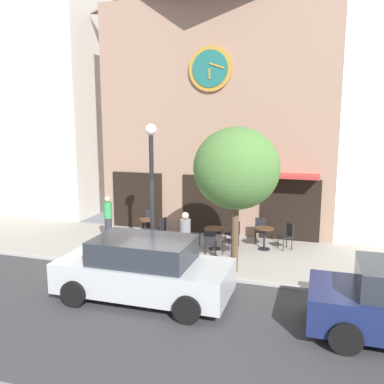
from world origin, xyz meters
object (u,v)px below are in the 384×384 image
street_tree (236,169)px  cafe_table_center_left (145,225)px  cafe_chair_left_end (161,227)px  parked_car_silver (144,269)px  cafe_chair_curbside (210,241)px  cafe_chair_right_end (234,231)px  cafe_chair_near_tree (287,234)px  cafe_table_near_door (214,234)px  cafe_table_near_curb (264,235)px  pedestrian_green (108,218)px  cafe_chair_outer (260,228)px  cafe_chair_near_lamp (150,219)px  street_lamp (152,191)px  cafe_chair_facing_street (232,240)px  cafe_chair_mid_row (192,232)px

street_tree → cafe_table_center_left: bearing=147.8°
cafe_chair_left_end → parked_car_silver: (1.42, -4.67, 0.23)m
cafe_chair_curbside → street_tree: bearing=-45.6°
cafe_chair_right_end → parked_car_silver: (-1.24, -4.97, 0.23)m
cafe_chair_near_tree → parked_car_silver: 6.02m
cafe_table_center_left → cafe_table_near_door: 2.90m
street_tree → cafe_chair_curbside: street_tree is taller
cafe_chair_near_tree → cafe_table_near_curb: bearing=-158.0°
cafe_table_center_left → cafe_chair_right_end: cafe_chair_right_end is taller
cafe_chair_near_tree → cafe_table_near_door: bearing=-161.9°
cafe_chair_left_end → pedestrian_green: (-1.90, -0.45, 0.33)m
street_tree → cafe_chair_curbside: bearing=134.4°
cafe_chair_outer → cafe_chair_near_tree: (1.00, -0.48, 0.00)m
street_tree → pedestrian_green: 5.83m
cafe_chair_curbside → cafe_chair_near_lamp: size_ratio=1.00×
street_lamp → street_tree: (2.78, -0.44, 0.86)m
street_tree → cafe_chair_near_tree: size_ratio=4.70×
cafe_chair_curbside → street_lamp: bearing=-160.6°
cafe_chair_curbside → cafe_chair_facing_street: size_ratio=1.00×
cafe_table_near_door → cafe_chair_left_end: 2.12m
cafe_chair_outer → cafe_chair_near_tree: 1.11m
cafe_table_near_door → cafe_chair_curbside: (0.07, -0.87, -0.01)m
cafe_table_near_door → cafe_chair_outer: 1.88m
cafe_chair_mid_row → street_tree: bearing=-45.0°
street_tree → cafe_table_center_left: 5.32m
cafe_chair_curbside → parked_car_silver: bearing=-102.1°
street_tree → cafe_chair_right_end: (-0.55, 2.50, -2.52)m
street_lamp → cafe_chair_near_tree: (4.07, 2.27, -1.66)m
cafe_chair_near_lamp → pedestrian_green: size_ratio=0.54×
street_tree → pedestrian_green: size_ratio=2.53×
street_tree → pedestrian_green: (-5.11, 1.75, -2.19)m
cafe_chair_curbside → cafe_chair_near_lamp: (-3.07, 2.21, 0.00)m
cafe_chair_outer → cafe_chair_curbside: size_ratio=1.00×
cafe_table_near_door → cafe_chair_outer: cafe_chair_outer is taller
street_tree → pedestrian_green: street_tree is taller
cafe_chair_near_tree → pedestrian_green: (-6.40, -0.95, 0.33)m
cafe_chair_curbside → cafe_chair_right_end: (0.48, 1.45, 0.00)m
cafe_chair_near_lamp → pedestrian_green: bearing=-123.8°
street_lamp → cafe_table_near_curb: size_ratio=5.60×
street_lamp → cafe_chair_curbside: size_ratio=4.78×
cafe_chair_curbside → cafe_chair_left_end: same height
cafe_table_near_curb → cafe_chair_near_tree: size_ratio=0.85×
cafe_chair_outer → cafe_chair_near_lamp: size_ratio=1.00×
cafe_chair_curbside → pedestrian_green: bearing=170.2°
street_lamp → pedestrian_green: size_ratio=2.58×
street_tree → cafe_chair_near_lamp: 5.81m
cafe_chair_outer → parked_car_silver: (-2.08, -5.64, 0.23)m
street_lamp → parked_car_silver: 3.38m
cafe_chair_right_end → cafe_chair_near_tree: bearing=6.1°
street_lamp → street_tree: size_ratio=1.02×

